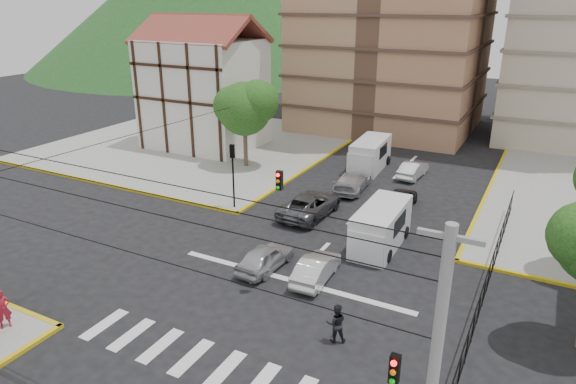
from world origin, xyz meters
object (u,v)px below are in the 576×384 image
Objects in this scene: van_left_lane at (369,155)px; car_silver_front_left at (265,257)px; pedestrian_crosswalk at (336,323)px; van_right_lane at (379,229)px; pedestrian_sw_corner at (3,309)px; traffic_light_nw at (233,166)px; car_white_front_right at (316,268)px.

van_left_lane is 1.43× the size of car_silver_front_left.
van_left_lane is at bearing -102.33° from pedestrian_crosswalk.
pedestrian_sw_corner is at bearing -128.70° from van_right_lane.
traffic_light_nw is 0.78× the size of van_left_lane.
pedestrian_crosswalk is at bearing -35.84° from pedestrian_sw_corner.
van_left_lane reaches higher than pedestrian_sw_corner.
van_right_lane is at bearing -128.34° from car_silver_front_left.
car_silver_front_left is 1.01× the size of car_white_front_right.
van_right_lane is at bearing -8.62° from pedestrian_sw_corner.
van_right_lane is at bearing -5.57° from traffic_light_nw.
van_right_lane reaches higher than car_silver_front_left.
traffic_light_nw is 1.12× the size of car_white_front_right.
traffic_light_nw is at bearing -116.03° from van_left_lane.
van_right_lane is at bearing -71.85° from van_left_lane.
pedestrian_crosswalk is at bearing -40.81° from traffic_light_nw.
pedestrian_sw_corner is (-10.14, -10.10, 0.40)m from car_white_front_right.
car_white_front_right is at bearing -82.16° from van_left_lane.
van_right_lane is 6.88m from car_silver_front_left.
car_white_front_right is 14.32m from pedestrian_sw_corner.
van_right_lane is 9.16m from pedestrian_crosswalk.
traffic_light_nw is at bearing -36.81° from car_white_front_right.
pedestrian_crosswalk is at bearing 121.05° from car_white_front_right.
traffic_light_nw is 16.22m from pedestrian_sw_corner.
car_white_front_right is at bearing -84.23° from pedestrian_crosswalk.
traffic_light_nw is at bearing -69.16° from pedestrian_crosswalk.
traffic_light_nw is at bearing 25.11° from pedestrian_sw_corner.
pedestrian_crosswalk is (6.49, -22.62, -0.35)m from van_left_lane.
traffic_light_nw reaches higher than pedestrian_crosswalk.
traffic_light_nw reaches higher than car_white_front_right.
van_left_lane is (-5.34, 13.54, 0.02)m from van_right_lane.
car_white_front_right is 5.05m from pedestrian_crosswalk.
car_silver_front_left is 6.94m from pedestrian_crosswalk.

